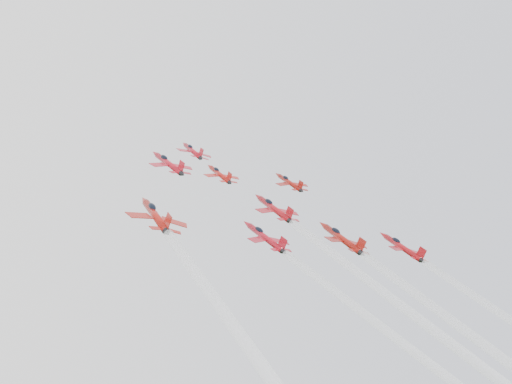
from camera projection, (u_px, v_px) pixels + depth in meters
jet_lead at (192, 151)px, 139.50m from camera, size 9.43×11.95×8.04m
jet_row2_left at (168, 163)px, 121.76m from camera, size 10.27×13.01×8.76m
jet_row2_center at (219, 174)px, 126.34m from camera, size 8.68×10.99×7.40m
jet_row2_right at (289, 182)px, 139.55m from camera, size 9.12×11.55×7.77m
jet_center at (461, 359)px, 74.67m from camera, size 10.20×94.34×60.42m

